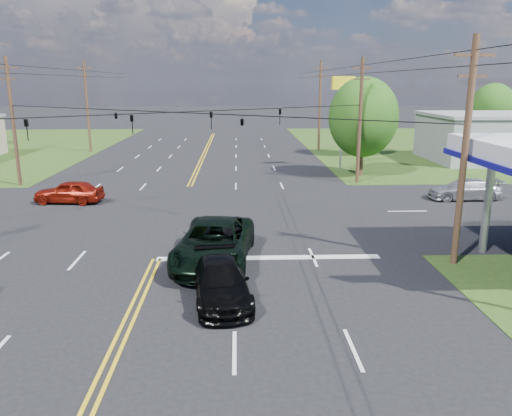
{
  "coord_description": "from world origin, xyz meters",
  "views": [
    {
      "loc": [
        3.64,
        -17.11,
        7.66
      ],
      "look_at": [
        4.51,
        6.0,
        1.82
      ],
      "focal_mm": 35.0,
      "sensor_mm": 36.0,
      "label": 1
    }
  ],
  "objects_px": {
    "tree_far_r": "(493,109)",
    "tree_right_a": "(363,117)",
    "pole_right_far": "(320,105)",
    "suv_black": "(221,282)",
    "pole_se": "(465,151)",
    "tree_right_b": "(358,116)",
    "pole_ne": "(360,119)",
    "pole_left_far": "(87,105)",
    "retail_ne": "(500,139)",
    "pickup_dkgreen": "(214,243)",
    "pole_nw": "(13,120)"
  },
  "relations": [
    {
      "from": "pole_left_far",
      "to": "pole_ne",
      "type": "bearing_deg",
      "value": -36.16
    },
    {
      "from": "pole_ne",
      "to": "pole_left_far",
      "type": "height_order",
      "value": "pole_left_far"
    },
    {
      "from": "tree_right_a",
      "to": "pickup_dkgreen",
      "type": "relative_size",
      "value": 1.25
    },
    {
      "from": "retail_ne",
      "to": "suv_black",
      "type": "distance_m",
      "value": 42.14
    },
    {
      "from": "tree_right_a",
      "to": "tree_far_r",
      "type": "xyz_separation_m",
      "value": [
        20.0,
        18.0,
        -0.33
      ]
    },
    {
      "from": "pole_nw",
      "to": "suv_black",
      "type": "height_order",
      "value": "pole_nw"
    },
    {
      "from": "suv_black",
      "to": "tree_right_b",
      "type": "bearing_deg",
      "value": 61.92
    },
    {
      "from": "pole_se",
      "to": "suv_black",
      "type": "distance_m",
      "value": 11.35
    },
    {
      "from": "retail_ne",
      "to": "pole_nw",
      "type": "height_order",
      "value": "pole_nw"
    },
    {
      "from": "pole_nw",
      "to": "pole_ne",
      "type": "relative_size",
      "value": 1.0
    },
    {
      "from": "tree_right_a",
      "to": "pole_ne",
      "type": "bearing_deg",
      "value": -108.43
    },
    {
      "from": "pole_ne",
      "to": "tree_far_r",
      "type": "xyz_separation_m",
      "value": [
        21.0,
        21.0,
        -0.37
      ]
    },
    {
      "from": "tree_far_r",
      "to": "tree_right_a",
      "type": "bearing_deg",
      "value": -138.01
    },
    {
      "from": "pole_right_far",
      "to": "retail_ne",
      "type": "bearing_deg",
      "value": -25.2
    },
    {
      "from": "pole_nw",
      "to": "pole_se",
      "type": "bearing_deg",
      "value": -34.7
    },
    {
      "from": "retail_ne",
      "to": "pole_se",
      "type": "distance_m",
      "value": 33.72
    },
    {
      "from": "retail_ne",
      "to": "pole_se",
      "type": "relative_size",
      "value": 1.47
    },
    {
      "from": "pole_right_far",
      "to": "pole_ne",
      "type": "bearing_deg",
      "value": -90.0
    },
    {
      "from": "tree_far_r",
      "to": "pickup_dkgreen",
      "type": "xyz_separation_m",
      "value": [
        -31.39,
        -38.5,
        -3.63
      ]
    },
    {
      "from": "pole_left_far",
      "to": "tree_far_r",
      "type": "bearing_deg",
      "value": 2.44
    },
    {
      "from": "pole_nw",
      "to": "pickup_dkgreen",
      "type": "relative_size",
      "value": 1.45
    },
    {
      "from": "pole_left_far",
      "to": "pole_right_far",
      "type": "height_order",
      "value": "same"
    },
    {
      "from": "pole_right_far",
      "to": "suv_black",
      "type": "relative_size",
      "value": 2.1
    },
    {
      "from": "pole_left_far",
      "to": "pickup_dkgreen",
      "type": "bearing_deg",
      "value": -66.85
    },
    {
      "from": "tree_right_b",
      "to": "suv_black",
      "type": "distance_m",
      "value": 38.91
    },
    {
      "from": "pole_right_far",
      "to": "suv_black",
      "type": "height_order",
      "value": "pole_right_far"
    },
    {
      "from": "pole_ne",
      "to": "tree_right_a",
      "type": "xyz_separation_m",
      "value": [
        1.0,
        3.0,
        -0.05
      ]
    },
    {
      "from": "retail_ne",
      "to": "pole_ne",
      "type": "relative_size",
      "value": 1.47
    },
    {
      "from": "pole_ne",
      "to": "tree_right_a",
      "type": "distance_m",
      "value": 3.16
    },
    {
      "from": "tree_right_a",
      "to": "tree_right_b",
      "type": "xyz_separation_m",
      "value": [
        2.5,
        12.0,
        -0.65
      ]
    },
    {
      "from": "pole_nw",
      "to": "tree_far_r",
      "type": "height_order",
      "value": "pole_nw"
    },
    {
      "from": "pole_nw",
      "to": "pole_left_far",
      "type": "height_order",
      "value": "pole_left_far"
    },
    {
      "from": "suv_black",
      "to": "pole_nw",
      "type": "bearing_deg",
      "value": 119.2
    },
    {
      "from": "pole_right_far",
      "to": "pole_left_far",
      "type": "bearing_deg",
      "value": 180.0
    },
    {
      "from": "pole_left_far",
      "to": "pickup_dkgreen",
      "type": "height_order",
      "value": "pole_left_far"
    },
    {
      "from": "pole_se",
      "to": "tree_right_b",
      "type": "bearing_deg",
      "value": 83.95
    },
    {
      "from": "pole_nw",
      "to": "pole_ne",
      "type": "bearing_deg",
      "value": 0.0
    },
    {
      "from": "tree_right_a",
      "to": "pole_se",
      "type": "bearing_deg",
      "value": -92.73
    },
    {
      "from": "pole_ne",
      "to": "tree_right_b",
      "type": "distance_m",
      "value": 15.42
    },
    {
      "from": "tree_right_a",
      "to": "retail_ne",
      "type": "bearing_deg",
      "value": 26.57
    },
    {
      "from": "pole_se",
      "to": "tree_right_a",
      "type": "distance_m",
      "value": 21.02
    },
    {
      "from": "retail_ne",
      "to": "suv_black",
      "type": "height_order",
      "value": "retail_ne"
    },
    {
      "from": "tree_right_b",
      "to": "pole_right_far",
      "type": "bearing_deg",
      "value": 131.19
    },
    {
      "from": "pole_se",
      "to": "pole_nw",
      "type": "relative_size",
      "value": 1.0
    },
    {
      "from": "pole_ne",
      "to": "pole_left_far",
      "type": "distance_m",
      "value": 32.2
    },
    {
      "from": "tree_right_b",
      "to": "tree_far_r",
      "type": "xyz_separation_m",
      "value": [
        17.5,
        6.0,
        0.33
      ]
    },
    {
      "from": "pole_nw",
      "to": "pole_right_far",
      "type": "xyz_separation_m",
      "value": [
        26.0,
        19.0,
        0.25
      ]
    },
    {
      "from": "pole_se",
      "to": "tree_right_b",
      "type": "xyz_separation_m",
      "value": [
        3.5,
        33.0,
        -0.7
      ]
    },
    {
      "from": "tree_right_a",
      "to": "tree_far_r",
      "type": "relative_size",
      "value": 1.07
    },
    {
      "from": "pole_nw",
      "to": "suv_black",
      "type": "distance_m",
      "value": 26.99
    }
  ]
}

